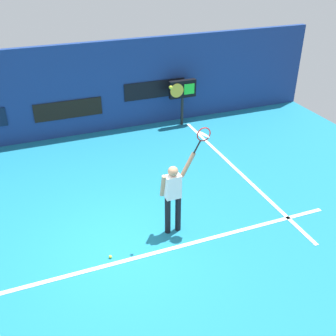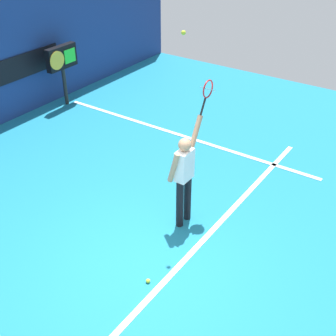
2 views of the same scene
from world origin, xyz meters
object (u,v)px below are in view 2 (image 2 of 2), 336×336
at_px(tennis_player, 184,174).
at_px(tennis_ball, 183,33).
at_px(scoreboard_clock, 62,60).
at_px(spare_ball, 148,281).
at_px(tennis_racket, 207,91).

xyz_separation_m(tennis_player, tennis_ball, (-0.05, 0.03, 2.39)).
height_order(scoreboard_clock, spare_ball, scoreboard_clock).
bearing_deg(tennis_ball, tennis_player, -31.66).
bearing_deg(scoreboard_clock, spare_ball, -125.07).
height_order(tennis_player, tennis_racket, tennis_racket).
relative_size(tennis_racket, tennis_ball, 9.03).
relative_size(tennis_ball, spare_ball, 1.00).
bearing_deg(tennis_racket, scoreboard_clock, 71.02).
distance_m(tennis_player, scoreboard_clock, 6.02).
bearing_deg(spare_ball, tennis_player, 13.35).
distance_m(scoreboard_clock, spare_ball, 7.22).
xyz_separation_m(tennis_player, spare_ball, (-1.56, -0.37, -0.98)).
bearing_deg(tennis_racket, tennis_player, 179.63).
bearing_deg(tennis_player, scoreboard_clock, 65.12).
bearing_deg(tennis_player, spare_ball, -166.65).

